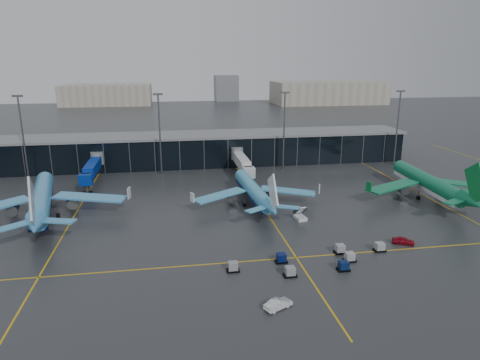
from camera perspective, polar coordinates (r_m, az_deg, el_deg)
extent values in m
plane|color=#282B2D|center=(92.42, -1.21, -6.72)|extent=(600.00, 600.00, 0.00)
cube|color=black|center=(150.13, -4.69, 4.04)|extent=(140.00, 16.00, 10.00)
cube|color=slate|center=(149.15, -4.74, 6.04)|extent=(142.00, 17.00, 0.80)
cylinder|color=#595B60|center=(143.08, -18.50, 2.77)|extent=(4.00, 4.00, 4.00)
cube|color=navy|center=(130.30, -19.32, 1.12)|extent=(3.00, 24.00, 3.00)
cylinder|color=#595B60|center=(123.96, -19.74, -1.13)|extent=(1.00, 1.00, 2.60)
cylinder|color=#595B60|center=(143.01, -0.39, 3.59)|extent=(4.00, 4.00, 4.00)
cube|color=silver|center=(130.22, 0.56, 2.01)|extent=(3.00, 24.00, 3.00)
cylinder|color=#595B60|center=(123.88, 1.17, -0.19)|extent=(1.00, 1.00, 2.60)
cylinder|color=#595B60|center=(142.97, -26.91, 4.86)|extent=(0.50, 0.50, 25.00)
cube|color=#595B60|center=(141.50, -27.56, 9.90)|extent=(3.00, 0.40, 0.60)
cylinder|color=#595B60|center=(136.47, -10.63, 5.85)|extent=(0.50, 0.50, 25.00)
cube|color=#595B60|center=(134.93, -10.90, 11.17)|extent=(3.00, 0.40, 0.60)
cylinder|color=#595B60|center=(141.44, 5.88, 6.38)|extent=(0.50, 0.50, 25.00)
cube|color=#595B60|center=(139.96, 6.03, 11.52)|extent=(3.00, 0.40, 0.60)
cylinder|color=#595B60|center=(156.81, 20.22, 6.42)|extent=(0.50, 0.50, 25.00)
cube|color=#595B60|center=(155.47, 20.66, 11.03)|extent=(3.00, 0.40, 0.60)
cube|color=#B2AD99|center=(369.98, 11.64, 11.35)|extent=(90.00, 42.00, 18.00)
cube|color=#B2AD99|center=(368.64, -17.29, 10.80)|extent=(70.00, 38.00, 16.00)
cube|color=#B2AD99|center=(388.82, -1.86, 12.15)|extent=(20.00, 20.00, 22.00)
cube|color=gold|center=(112.64, -20.72, -3.58)|extent=(0.30, 120.00, 0.02)
cube|color=gold|center=(112.55, 2.34, -2.55)|extent=(0.30, 120.00, 0.02)
cube|color=gold|center=(129.22, 22.28, -1.32)|extent=(0.30, 120.00, 0.02)
cube|color=gold|center=(81.09, 7.50, -10.21)|extent=(220.00, 0.30, 0.02)
cube|color=black|center=(84.24, 13.18, -9.35)|extent=(2.20, 1.50, 0.36)
cube|color=gray|center=(83.92, 13.21, -8.87)|extent=(1.60, 1.50, 1.50)
cube|color=black|center=(81.46, 14.38, -10.34)|extent=(2.20, 1.50, 0.36)
cube|color=#96979E|center=(81.14, 14.41, -9.85)|extent=(1.60, 1.50, 1.50)
cube|color=black|center=(87.07, 18.09, -8.89)|extent=(2.20, 1.50, 0.36)
cube|color=#93979B|center=(86.76, 18.13, -8.42)|extent=(1.60, 1.50, 1.50)
cube|color=black|center=(78.91, 5.52, -10.77)|extent=(2.20, 1.50, 0.36)
cube|color=#051145|center=(78.57, 5.54, -10.27)|extent=(1.60, 1.50, 1.50)
cube|color=black|center=(74.53, 6.68, -12.50)|extent=(2.20, 1.50, 0.36)
cube|color=gray|center=(74.17, 6.70, -11.97)|extent=(1.60, 1.50, 1.50)
cube|color=black|center=(75.60, -0.95, -11.95)|extent=(2.20, 1.50, 0.36)
cube|color=gray|center=(75.24, -0.95, -11.43)|extent=(1.60, 1.50, 1.50)
cube|color=black|center=(77.97, 13.60, -11.52)|extent=(2.20, 1.50, 0.36)
cube|color=#04153E|center=(77.63, 13.64, -11.01)|extent=(1.60, 1.50, 1.50)
cube|color=white|center=(99.18, 8.01, -5.03)|extent=(2.67, 3.51, 0.80)
cube|color=white|center=(98.53, 8.06, -3.99)|extent=(2.02, 3.05, 2.29)
imported|color=maroon|center=(91.55, 20.93, -7.55)|extent=(4.56, 3.53, 1.45)
imported|color=silver|center=(65.60, 5.12, -16.13)|extent=(4.73, 3.42, 1.48)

